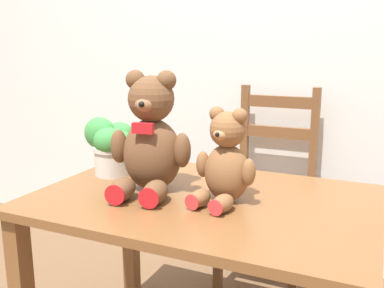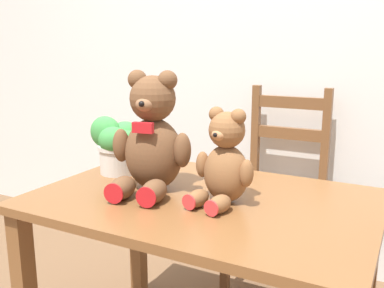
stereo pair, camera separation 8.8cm
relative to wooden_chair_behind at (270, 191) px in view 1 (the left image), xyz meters
The scene contains 6 objects.
wall_back 0.86m from the wooden_chair_behind, 98.23° to the left, with size 8.00×0.04×2.60m, color silver.
dining_table 0.81m from the wooden_chair_behind, 92.63° to the right, with size 1.13×0.77×0.71m.
wooden_chair_behind is the anchor object (origin of this frame).
teddy_bear_left 0.94m from the wooden_chair_behind, 105.55° to the right, with size 0.30×0.31×0.42m.
teddy_bear_right 0.89m from the wooden_chair_behind, 86.73° to the right, with size 0.22×0.23×0.31m.
potted_plant 0.91m from the wooden_chair_behind, 123.90° to the right, with size 0.20×0.19×0.23m.
Camera 1 is at (0.53, -0.89, 1.20)m, focal length 40.00 mm.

